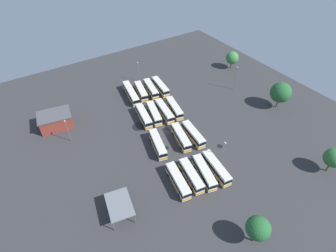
% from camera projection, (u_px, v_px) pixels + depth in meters
% --- Properties ---
extents(ground_plane, '(121.76, 121.76, 0.00)m').
position_uv_depth(ground_plane, '(167.00, 129.00, 87.57)').
color(ground_plane, '#333335').
extents(bus_row0_slot0, '(14.08, 4.90, 3.39)m').
position_uv_depth(bus_row0_slot0, '(131.00, 93.00, 100.10)').
color(bus_row0_slot0, silver).
rests_on(bus_row0_slot0, ground_plane).
extents(bus_row0_slot1, '(11.00, 4.90, 3.39)m').
position_uv_depth(bus_row0_slot1, '(141.00, 91.00, 101.05)').
color(bus_row0_slot1, silver).
rests_on(bus_row0_slot1, ground_plane).
extents(bus_row0_slot2, '(11.41, 4.56, 3.39)m').
position_uv_depth(bus_row0_slot2, '(151.00, 89.00, 102.33)').
color(bus_row0_slot2, silver).
rests_on(bus_row0_slot2, ground_plane).
extents(bus_row0_slot3, '(11.84, 4.04, 3.39)m').
position_uv_depth(bus_row0_slot3, '(160.00, 86.00, 103.53)').
color(bus_row0_slot3, silver).
rests_on(bus_row0_slot3, ground_plane).
extents(bus_row1_slot0, '(11.47, 4.58, 3.39)m').
position_uv_depth(bus_row1_slot0, '(144.00, 116.00, 89.83)').
color(bus_row1_slot0, silver).
rests_on(bus_row1_slot0, ground_plane).
extents(bus_row1_slot1, '(11.35, 5.20, 3.39)m').
position_uv_depth(bus_row1_slot1, '(154.00, 113.00, 90.92)').
color(bus_row1_slot1, silver).
rests_on(bus_row1_slot1, ground_plane).
extents(bus_row1_slot2, '(11.86, 4.35, 3.39)m').
position_uv_depth(bus_row1_slot2, '(164.00, 111.00, 91.86)').
color(bus_row1_slot2, silver).
rests_on(bus_row1_slot2, ground_plane).
extents(bus_row1_slot3, '(11.15, 4.77, 3.39)m').
position_uv_depth(bus_row1_slot3, '(174.00, 108.00, 93.11)').
color(bus_row1_slot3, silver).
rests_on(bus_row1_slot3, ground_plane).
extents(bus_row2_slot0, '(11.32, 5.16, 3.39)m').
position_uv_depth(bus_row2_slot0, '(158.00, 144.00, 79.77)').
color(bus_row2_slot0, silver).
rests_on(bus_row2_slot0, ground_plane).
extents(bus_row2_slot2, '(11.16, 4.87, 3.39)m').
position_uv_depth(bus_row2_slot2, '(181.00, 137.00, 82.04)').
color(bus_row2_slot2, silver).
rests_on(bus_row2_slot2, ground_plane).
extents(bus_row2_slot3, '(11.13, 3.89, 3.39)m').
position_uv_depth(bus_row2_slot3, '(193.00, 134.00, 83.01)').
color(bus_row2_slot3, silver).
rests_on(bus_row2_slot3, ground_plane).
extents(bus_row3_slot0, '(11.30, 4.41, 3.39)m').
position_uv_depth(bus_row3_slot0, '(178.00, 181.00, 69.60)').
color(bus_row3_slot0, silver).
rests_on(bus_row3_slot0, ground_plane).
extents(bus_row3_slot1, '(11.00, 4.37, 3.39)m').
position_uv_depth(bus_row3_slot1, '(191.00, 176.00, 70.87)').
color(bus_row3_slot1, silver).
rests_on(bus_row3_slot1, ground_plane).
extents(bus_row3_slot2, '(11.31, 5.14, 3.39)m').
position_uv_depth(bus_row3_slot2, '(204.00, 172.00, 71.69)').
color(bus_row3_slot2, silver).
rests_on(bus_row3_slot2, ground_plane).
extents(bus_row3_slot3, '(11.76, 4.17, 3.39)m').
position_uv_depth(bus_row3_slot3, '(216.00, 168.00, 72.85)').
color(bus_row3_slot3, silver).
rests_on(bus_row3_slot3, ground_plane).
extents(depot_building, '(9.29, 11.49, 4.99)m').
position_uv_depth(depot_building, '(56.00, 120.00, 86.99)').
color(depot_building, maroon).
rests_on(depot_building, ground_plane).
extents(maintenance_shelter, '(9.18, 7.12, 3.71)m').
position_uv_depth(maintenance_shelter, '(119.00, 204.00, 62.35)').
color(maintenance_shelter, slate).
rests_on(maintenance_shelter, ground_plane).
extents(lamp_post_near_entrance, '(0.56, 0.28, 9.71)m').
position_uv_depth(lamp_post_near_entrance, '(235.00, 77.00, 101.94)').
color(lamp_post_near_entrance, slate).
rests_on(lamp_post_near_entrance, ground_plane).
extents(lamp_post_mid_lot, '(0.56, 0.28, 8.34)m').
position_uv_depth(lamp_post_mid_lot, '(223.00, 152.00, 73.44)').
color(lamp_post_mid_lot, slate).
rests_on(lamp_post_mid_lot, ground_plane).
extents(lamp_post_by_building, '(0.56, 0.28, 8.51)m').
position_uv_depth(lamp_post_by_building, '(138.00, 71.00, 106.83)').
color(lamp_post_by_building, slate).
rests_on(lamp_post_by_building, ground_plane).
extents(lamp_post_far_corner, '(0.56, 0.28, 8.34)m').
position_uv_depth(lamp_post_far_corner, '(68.00, 130.00, 80.28)').
color(lamp_post_far_corner, slate).
rests_on(lamp_post_far_corner, ground_plane).
extents(tree_northwest, '(5.24, 5.24, 7.89)m').
position_uv_depth(tree_northwest, '(334.00, 158.00, 70.97)').
color(tree_northwest, brown).
rests_on(tree_northwest, ground_plane).
extents(tree_northeast, '(5.31, 5.31, 8.17)m').
position_uv_depth(tree_northeast, '(258.00, 228.00, 55.83)').
color(tree_northeast, brown).
rests_on(tree_northeast, ground_plane).
extents(tree_south_edge, '(5.44, 5.44, 7.71)m').
position_uv_depth(tree_south_edge, '(232.00, 58.00, 114.73)').
color(tree_south_edge, brown).
rests_on(tree_south_edge, ground_plane).
extents(tree_west_edge, '(7.19, 7.19, 9.88)m').
position_uv_depth(tree_west_edge, '(281.00, 92.00, 92.49)').
color(tree_west_edge, brown).
rests_on(tree_west_edge, ground_plane).
extents(puddle_between_rows, '(3.82, 3.82, 0.01)m').
position_uv_depth(puddle_between_rows, '(170.00, 127.00, 88.30)').
color(puddle_between_rows, black).
rests_on(puddle_between_rows, ground_plane).
extents(puddle_centre_drain, '(1.78, 1.78, 0.01)m').
position_uv_depth(puddle_centre_drain, '(166.00, 100.00, 99.90)').
color(puddle_centre_drain, black).
rests_on(puddle_centre_drain, ground_plane).
extents(puddle_front_lane, '(1.77, 1.77, 0.01)m').
position_uv_depth(puddle_front_lane, '(220.00, 146.00, 81.59)').
color(puddle_front_lane, black).
rests_on(puddle_front_lane, ground_plane).
extents(puddle_back_corner, '(1.59, 1.59, 0.01)m').
position_uv_depth(puddle_back_corner, '(166.00, 148.00, 81.07)').
color(puddle_back_corner, black).
rests_on(puddle_back_corner, ground_plane).
extents(puddle_near_shelter, '(4.34, 4.34, 0.01)m').
position_uv_depth(puddle_near_shelter, '(139.00, 127.00, 88.42)').
color(puddle_near_shelter, black).
rests_on(puddle_near_shelter, ground_plane).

